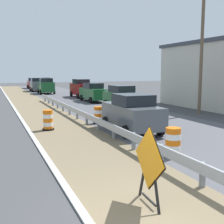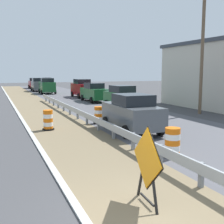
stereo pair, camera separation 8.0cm
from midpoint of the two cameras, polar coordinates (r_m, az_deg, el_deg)
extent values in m
plane|color=#3D3D3F|center=(6.71, 6.71, -19.58)|extent=(160.00, 160.00, 0.00)
cube|color=#706047|center=(6.97, 10.92, -18.53)|extent=(3.51, 120.00, 0.01)
cube|color=#999EA3|center=(8.11, 17.36, -10.68)|extent=(0.08, 50.70, 0.32)
cube|color=slate|center=(8.23, 17.73, -11.90)|extent=(0.12, 0.12, 0.70)
cube|color=slate|center=(9.77, 9.95, -8.44)|extent=(0.12, 0.12, 0.70)
cube|color=slate|center=(11.47, 4.47, -5.86)|extent=(0.12, 0.12, 0.70)
cube|color=slate|center=(13.26, 0.46, -3.93)|extent=(0.12, 0.12, 0.70)
cube|color=slate|center=(15.11, -2.56, -2.45)|extent=(0.12, 0.12, 0.70)
cube|color=slate|center=(17.00, -4.92, -1.29)|extent=(0.12, 0.12, 0.70)
cube|color=slate|center=(18.92, -6.80, -0.36)|extent=(0.12, 0.12, 0.70)
cube|color=slate|center=(20.86, -8.33, 0.39)|extent=(0.12, 0.12, 0.70)
cube|color=slate|center=(22.81, -9.60, 1.02)|extent=(0.12, 0.12, 0.70)
cube|color=slate|center=(24.78, -10.67, 1.55)|extent=(0.12, 0.12, 0.70)
cube|color=slate|center=(26.75, -11.58, 1.99)|extent=(0.12, 0.12, 0.70)
cube|color=slate|center=(28.74, -12.36, 2.38)|extent=(0.12, 0.12, 0.70)
cube|color=slate|center=(30.73, -13.05, 2.72)|extent=(0.12, 0.12, 0.70)
cube|color=black|center=(6.62, 8.79, -15.00)|extent=(0.08, 0.39, 1.06)
cube|color=black|center=(7.20, 6.19, -13.00)|extent=(0.08, 0.39, 1.06)
cube|color=black|center=(7.07, 7.37, -16.99)|extent=(0.09, 0.72, 0.04)
cube|color=orange|center=(6.70, 7.37, -9.22)|extent=(0.14, 1.45, 1.45)
cube|color=black|center=(6.71, 7.51, -9.21)|extent=(0.13, 1.54, 1.54)
cylinder|color=orange|center=(10.88, 12.17, -8.12)|extent=(0.56, 0.56, 0.21)
cylinder|color=white|center=(10.82, 12.20, -7.02)|extent=(0.56, 0.56, 0.21)
cylinder|color=orange|center=(10.77, 12.24, -5.92)|extent=(0.56, 0.56, 0.21)
cylinder|color=white|center=(10.72, 12.27, -4.81)|extent=(0.56, 0.56, 0.21)
cylinder|color=orange|center=(10.68, 12.31, -3.69)|extent=(0.56, 0.56, 0.21)
cylinder|color=black|center=(10.90, 12.16, -8.46)|extent=(0.70, 0.70, 0.08)
cylinder|color=orange|center=(15.69, -12.51, -3.14)|extent=(0.51, 0.51, 0.22)
cylinder|color=white|center=(15.65, -12.54, -2.36)|extent=(0.51, 0.51, 0.22)
cylinder|color=orange|center=(15.61, -12.56, -1.58)|extent=(0.51, 0.51, 0.22)
cylinder|color=white|center=(15.58, -12.59, -0.80)|extent=(0.51, 0.51, 0.22)
cylinder|color=orange|center=(15.55, -12.61, -0.01)|extent=(0.51, 0.51, 0.22)
cylinder|color=black|center=(15.70, -12.51, -3.39)|extent=(0.64, 0.64, 0.08)
cylinder|color=orange|center=(17.29, -2.55, -1.94)|extent=(0.52, 0.52, 0.20)
cylinder|color=white|center=(17.26, -2.55, -1.28)|extent=(0.52, 0.52, 0.20)
cylinder|color=orange|center=(17.22, -2.56, -0.61)|extent=(0.52, 0.52, 0.20)
cylinder|color=white|center=(17.20, -2.56, 0.06)|extent=(0.52, 0.52, 0.20)
cylinder|color=orange|center=(17.17, -2.57, 0.74)|extent=(0.52, 0.52, 0.20)
cylinder|color=black|center=(17.30, -2.55, -2.15)|extent=(0.65, 0.65, 0.08)
cube|color=maroon|center=(55.77, -15.36, 5.49)|extent=(1.91, 4.34, 1.09)
cube|color=black|center=(55.57, -15.37, 6.33)|extent=(1.64, 2.03, 0.56)
cylinder|color=black|center=(57.13, -16.34, 4.95)|extent=(0.25, 0.65, 0.64)
cylinder|color=black|center=(57.28, -14.60, 5.03)|extent=(0.25, 0.65, 0.64)
cylinder|color=black|center=(54.32, -16.12, 4.82)|extent=(0.25, 0.65, 0.64)
cylinder|color=black|center=(54.48, -14.29, 4.89)|extent=(0.25, 0.65, 0.64)
cube|color=maroon|center=(35.07, -5.89, 4.57)|extent=(1.81, 4.66, 1.34)
cube|color=black|center=(35.20, -6.00, 6.13)|extent=(1.62, 2.14, 0.56)
cylinder|color=black|center=(33.93, -3.69, 3.35)|extent=(0.22, 0.64, 0.64)
cylinder|color=black|center=(33.40, -6.60, 3.23)|extent=(0.22, 0.64, 0.64)
cylinder|color=black|center=(36.84, -5.23, 3.70)|extent=(0.22, 0.64, 0.64)
cylinder|color=black|center=(36.35, -7.92, 3.60)|extent=(0.22, 0.64, 0.64)
cube|color=#195128|center=(41.81, -12.85, 4.98)|extent=(1.98, 4.18, 1.35)
cube|color=black|center=(41.61, -12.86, 6.28)|extent=(1.73, 1.95, 0.56)
cylinder|color=black|center=(43.08, -14.31, 4.11)|extent=(0.24, 0.65, 0.64)
cylinder|color=black|center=(43.33, -11.86, 4.21)|extent=(0.24, 0.65, 0.64)
cylinder|color=black|center=(40.38, -13.85, 3.88)|extent=(0.24, 0.65, 0.64)
cylinder|color=black|center=(40.65, -11.25, 3.99)|extent=(0.24, 0.65, 0.64)
cube|color=#195128|center=(24.13, 2.31, 2.72)|extent=(1.86, 4.63, 1.08)
cube|color=black|center=(24.23, 2.13, 4.69)|extent=(1.62, 2.15, 0.56)
cylinder|color=black|center=(23.28, 5.88, 1.15)|extent=(0.24, 0.65, 0.64)
cylinder|color=black|center=(22.46, 2.03, 0.94)|extent=(0.24, 0.65, 0.64)
cylinder|color=black|center=(25.92, 2.53, 1.89)|extent=(0.24, 0.65, 0.64)
cylinder|color=black|center=(25.19, -1.00, 1.72)|extent=(0.24, 0.65, 0.64)
cube|color=#4C5156|center=(47.56, -14.61, 5.22)|extent=(1.92, 4.62, 1.26)
cube|color=black|center=(47.35, -14.62, 6.31)|extent=(1.67, 2.15, 0.56)
cylinder|color=black|center=(49.00, -15.83, 4.51)|extent=(0.24, 0.65, 0.64)
cylinder|color=black|center=(49.20, -13.75, 4.60)|extent=(0.24, 0.65, 0.64)
cylinder|color=black|center=(46.00, -15.48, 4.31)|extent=(0.24, 0.65, 0.64)
cylinder|color=black|center=(46.21, -13.26, 4.40)|extent=(0.24, 0.65, 0.64)
cube|color=#195128|center=(29.95, -3.43, 3.74)|extent=(1.79, 4.74, 1.07)
cube|color=black|center=(30.07, -3.57, 5.31)|extent=(1.60, 2.19, 0.56)
cylinder|color=black|center=(28.85, -0.73, 2.53)|extent=(0.22, 0.64, 0.64)
cylinder|color=black|center=(28.23, -4.04, 2.39)|extent=(0.22, 0.64, 0.64)
cylinder|color=black|center=(31.75, -2.88, 3.03)|extent=(0.22, 0.64, 0.64)
cylinder|color=black|center=(31.19, -5.92, 2.90)|extent=(0.22, 0.64, 0.64)
cube|color=#4C5156|center=(14.84, 4.10, -0.63)|extent=(1.93, 4.22, 1.09)
cube|color=black|center=(14.59, 4.42, 2.48)|extent=(1.69, 1.96, 0.56)
cylinder|color=black|center=(15.84, -1.04, -2.06)|extent=(0.24, 0.65, 0.64)
cylinder|color=black|center=(16.55, 4.90, -1.65)|extent=(0.24, 0.65, 0.64)
cylinder|color=black|center=(13.33, 3.06, -4.00)|extent=(0.24, 0.65, 0.64)
cylinder|color=black|center=(14.17, 9.81, -3.39)|extent=(0.24, 0.65, 0.64)
cube|color=navy|center=(60.91, -12.96, 5.74)|extent=(1.86, 4.22, 1.06)
cube|color=black|center=(61.06, -13.02, 6.51)|extent=(1.65, 1.95, 0.56)
cylinder|color=black|center=(59.75, -11.85, 5.23)|extent=(0.23, 0.64, 0.64)
cylinder|color=black|center=(59.41, -13.56, 5.16)|extent=(0.23, 0.64, 0.64)
cylinder|color=black|center=(62.47, -12.37, 5.33)|extent=(0.23, 0.64, 0.64)
cylinder|color=black|center=(62.14, -14.00, 5.27)|extent=(0.23, 0.64, 0.64)
cylinder|color=brown|center=(22.03, 17.74, 11.21)|extent=(0.24, 0.24, 8.91)
camera|label=1|loc=(0.04, -89.84, 0.02)|focal=45.56mm
camera|label=2|loc=(0.04, 90.16, -0.02)|focal=45.56mm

